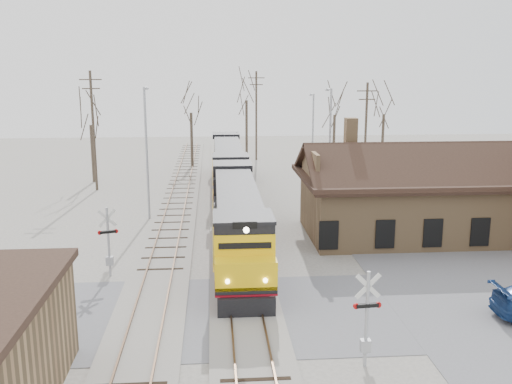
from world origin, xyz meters
TOP-DOWN VIEW (x-y plane):
  - ground at (0.00, 0.00)m, footprint 140.00×140.00m
  - road at (0.00, 0.00)m, footprint 60.00×9.00m
  - track_main at (0.00, 15.00)m, footprint 3.40×90.00m
  - track_siding at (-4.50, 15.00)m, footprint 3.40×90.00m
  - depot at (11.99, 12.00)m, footprint 15.20×9.31m
  - locomotive_lead at (0.00, 8.48)m, footprint 2.89×19.33m
  - locomotive_trailing at (0.00, 28.08)m, footprint 2.89×19.33m
  - crossbuck_near at (4.28, -5.15)m, footprint 1.10×0.29m
  - crossbuck_far at (-7.19, 5.49)m, footprint 1.08×0.40m
  - streetlight_a at (-6.33, 17.77)m, footprint 0.25×2.04m
  - streetlight_b at (7.98, 20.40)m, footprint 0.25×2.04m
  - streetlight_c at (8.96, 33.79)m, footprint 0.25×2.04m
  - utility_pole_a at (-12.33, 28.45)m, footprint 2.00×0.24m
  - utility_pole_b at (3.94, 45.01)m, footprint 2.00×0.24m
  - utility_pole_c at (13.39, 29.44)m, footprint 2.00×0.24m
  - tree_a at (-13.36, 32.40)m, footprint 3.81×3.81m
  - tree_b at (-3.83, 40.65)m, footprint 4.15×4.15m
  - tree_c at (2.85, 46.80)m, footprint 4.82×4.82m
  - tree_d at (12.53, 39.83)m, footprint 3.96×3.96m
  - tree_e at (17.65, 37.80)m, footprint 4.10×4.10m

SIDE VIEW (x-z plane):
  - ground at x=0.00m, z-range 0.00..0.00m
  - road at x=0.00m, z-range 0.00..0.03m
  - track_main at x=0.00m, z-range -0.05..0.19m
  - track_siding at x=-4.50m, z-range -0.05..0.19m
  - crossbuck_near at x=4.28m, z-range -0.11..3.76m
  - crossbuck_far at x=-7.19m, z-range -0.11..3.78m
  - locomotive_trailing at x=0.00m, z-range 0.22..4.28m
  - locomotive_lead at x=0.00m, z-range 0.11..4.40m
  - depot at x=11.99m, z-range -1.54..6.36m
  - streetlight_c at x=8.96m, z-range 0.53..9.15m
  - utility_pole_c at x=13.39m, z-range 0.22..10.08m
  - streetlight_b at x=7.98m, z-range 0.54..10.18m
  - streetlight_a at x=-6.33m, z-range 0.54..10.42m
  - utility_pole_b at x=3.94m, z-range 0.23..11.04m
  - utility_pole_a at x=-12.33m, z-range 0.23..11.22m
  - tree_a at x=-13.36m, z-range 1.97..11.31m
  - tree_d at x=12.53m, z-range 2.05..11.75m
  - tree_e at x=17.65m, z-range 2.13..12.18m
  - tree_b at x=-3.83m, z-range 2.15..12.31m
  - tree_c at x=2.85m, z-range 2.51..14.33m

